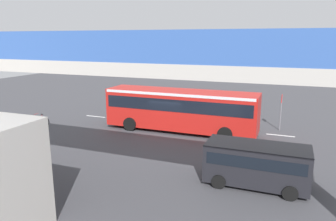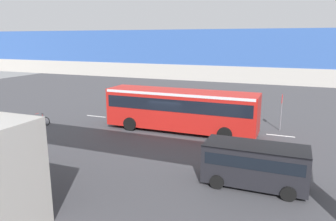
{
  "view_description": "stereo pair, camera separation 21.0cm",
  "coord_description": "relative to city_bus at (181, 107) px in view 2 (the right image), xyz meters",
  "views": [
    {
      "loc": [
        -8.4,
        21.69,
        6.94
      ],
      "look_at": [
        0.16,
        -0.22,
        1.6
      ],
      "focal_mm": 33.88,
      "sensor_mm": 36.0,
      "label": 1
    },
    {
      "loc": [
        -8.59,
        21.61,
        6.94
      ],
      "look_at": [
        0.16,
        -0.22,
        1.6
      ],
      "focal_mm": 33.88,
      "sensor_mm": 36.0,
      "label": 2
    }
  ],
  "objects": [
    {
      "name": "bicycle_red",
      "position": [
        11.26,
        2.54,
        -1.51
      ],
      "size": [
        1.77,
        0.44,
        0.96
      ],
      "color": "black",
      "rests_on": "ground"
    },
    {
      "name": "lane_dash_centre",
      "position": [
        0.77,
        -1.62,
        -1.88
      ],
      "size": [
        2.0,
        0.2,
        0.01
      ],
      "primitive_type": "cube",
      "color": "silver",
      "rests_on": "ground"
    },
    {
      "name": "lane_dash_leftmost",
      "position": [
        -7.23,
        -1.62,
        -1.88
      ],
      "size": [
        2.0,
        0.2,
        0.01
      ],
      "primitive_type": "cube",
      "color": "silver",
      "rests_on": "ground"
    },
    {
      "name": "traffic_sign",
      "position": [
        -7.09,
        -3.05,
        0.01
      ],
      "size": [
        0.08,
        0.6,
        2.8
      ],
      "color": "slate",
      "rests_on": "ground"
    },
    {
      "name": "lane_dash_left",
      "position": [
        -3.23,
        -1.62,
        -1.88
      ],
      "size": [
        2.0,
        0.2,
        0.01
      ],
      "primitive_type": "cube",
      "color": "silver",
      "rests_on": "ground"
    },
    {
      "name": "city_bus",
      "position": [
        0.0,
        0.0,
        0.0
      ],
      "size": [
        11.54,
        2.85,
        3.15
      ],
      "color": "red",
      "rests_on": "ground"
    },
    {
      "name": "lane_dash_rightmost",
      "position": [
        8.77,
        -1.62,
        -1.88
      ],
      "size": [
        2.0,
        0.2,
        0.01
      ],
      "primitive_type": "cube",
      "color": "silver",
      "rests_on": "ground"
    },
    {
      "name": "parked_van",
      "position": [
        -6.41,
        7.4,
        -0.7
      ],
      "size": [
        4.8,
        2.17,
        2.05
      ],
      "color": "black",
      "rests_on": "ground"
    },
    {
      "name": "ground",
      "position": [
        0.77,
        0.47,
        -1.88
      ],
      "size": [
        80.0,
        80.0,
        0.0
      ],
      "primitive_type": "plane",
      "color": "#424247"
    },
    {
      "name": "lane_dash_right",
      "position": [
        4.77,
        -1.62,
        -1.88
      ],
      "size": [
        2.0,
        0.2,
        0.01
      ],
      "primitive_type": "cube",
      "color": "silver",
      "rests_on": "ground"
    },
    {
      "name": "pedestrian_overpass",
      "position": [
        0.77,
        11.11,
        3.48
      ],
      "size": [
        25.93,
        2.6,
        7.22
      ],
      "color": "#B2ADA5",
      "rests_on": "ground"
    }
  ]
}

